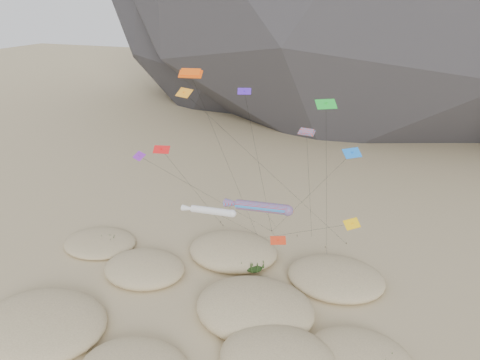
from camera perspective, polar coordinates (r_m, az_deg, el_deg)
name	(u,v)px	position (r m, az deg, el deg)	size (l,w,h in m)	color
ground	(206,327)	(57.14, -4.13, -17.46)	(500.00, 500.00, 0.00)	#CCB789
dunes	(205,303)	(59.45, -4.35, -14.75)	(51.70, 36.15, 4.16)	#CCB789
dune_grass	(213,300)	(59.73, -3.31, -14.42)	(43.68, 28.78, 1.48)	black
kite_stakes	(282,237)	(74.80, 5.14, -6.97)	(21.08, 6.27, 0.30)	#3F2D1E
rainbow_tube_kite	(259,207)	(55.45, 2.38, -3.28)	(8.96, 20.07, 13.60)	red
white_tube_kite	(210,211)	(58.19, -3.73, -3.76)	(7.54, 15.89, 11.77)	silver
orange_parafoil	(192,76)	(57.58, -5.93, 12.55)	(6.01, 13.27, 27.75)	#F4540C
multi_parafoil	(307,134)	(58.25, 8.13, 5.57)	(2.13, 11.67, 20.72)	#FF361A
delta_kites	(253,151)	(56.09, 1.58, 3.52)	(29.66, 20.24, 25.61)	green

